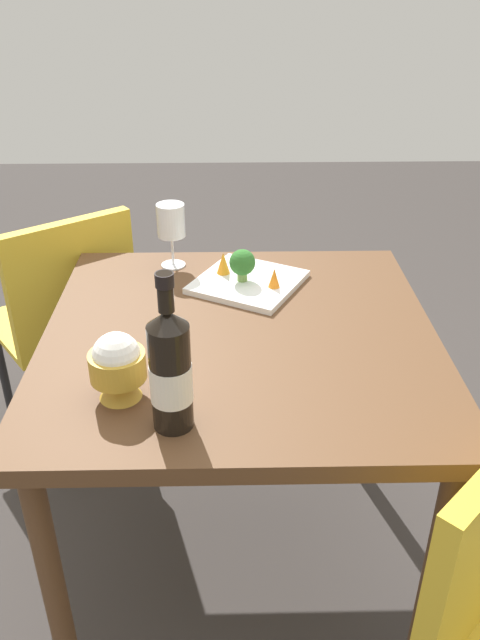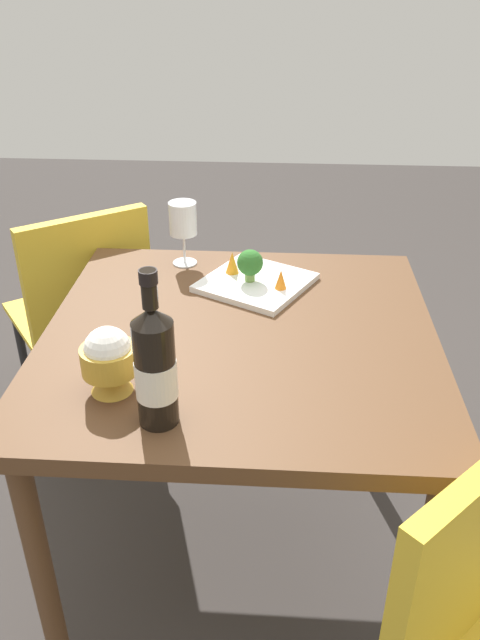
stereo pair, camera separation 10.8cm
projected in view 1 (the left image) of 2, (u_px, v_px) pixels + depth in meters
The scene contains 10 objects.
ground_plane at pixel (240, 554), 1.86m from camera, with size 8.00×8.00×0.00m, color #383330.
dining_table at pixel (240, 363), 1.53m from camera, with size 0.91×0.91×0.75m.
chair_near_window at pixel (68, 310), 2.03m from camera, with size 0.56×0.56×0.85m.
wine_bottle at pixel (170, 370), 1.13m from camera, with size 0.08×0.08×0.31m.
wine_glass at pixel (171, 222), 1.73m from camera, with size 0.08×0.08×0.18m.
rice_bowl at pixel (117, 365), 1.23m from camera, with size 0.11×0.11×0.14m.
serving_plate at pixel (248, 282), 1.69m from camera, with size 0.34×0.34×0.02m.
broccoli_floret at pixel (242, 263), 1.65m from camera, with size 0.07×0.07×0.09m.
carrot_garnish_left at pixel (223, 263), 1.70m from camera, with size 0.04×0.04×0.06m.
carrot_garnish_right at pixel (274, 278), 1.63m from camera, with size 0.03×0.03×0.05m.
Camera 1 is at (-0.03, -1.27, 1.52)m, focal length 35.98 mm.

